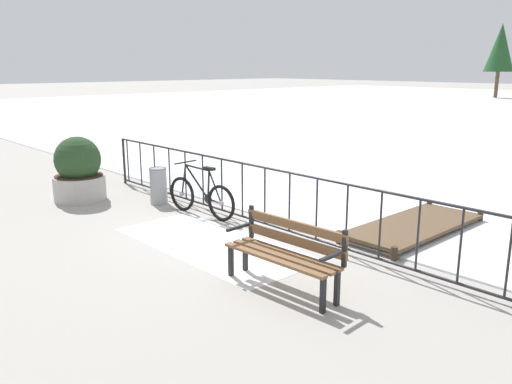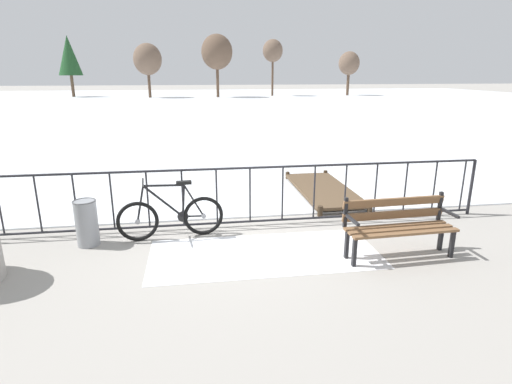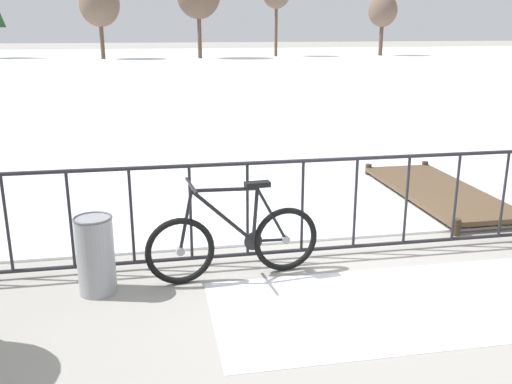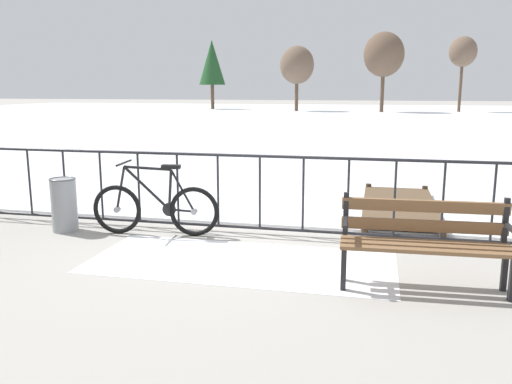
% 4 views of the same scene
% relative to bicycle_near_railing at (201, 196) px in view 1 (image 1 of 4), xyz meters
% --- Properties ---
extents(ground_plane, '(160.00, 160.00, 0.00)m').
position_rel_bicycle_near_railing_xyz_m(ground_plane, '(1.05, 0.35, -0.37)').
color(ground_plane, '#9E9991').
extents(snow_patch, '(3.41, 1.50, 0.01)m').
position_rel_bicycle_near_railing_xyz_m(snow_patch, '(1.39, -0.85, -0.36)').
color(snow_patch, white).
rests_on(snow_patch, ground).
extents(railing_fence, '(9.06, 0.06, 1.07)m').
position_rel_bicycle_near_railing_xyz_m(railing_fence, '(1.05, 0.35, 0.19)').
color(railing_fence, '#232328').
rests_on(railing_fence, ground).
extents(bicycle_near_railing, '(1.71, 0.52, 0.97)m').
position_rel_bicycle_near_railing_xyz_m(bicycle_near_railing, '(0.00, 0.00, 0.00)').
color(bicycle_near_railing, black).
rests_on(bicycle_near_railing, ground).
extents(park_bench, '(1.62, 0.55, 0.89)m').
position_rel_bicycle_near_railing_xyz_m(park_bench, '(3.30, -1.17, 0.14)').
color(park_bench, brown).
rests_on(park_bench, ground).
extents(planter_with_shrub, '(1.05, 1.05, 1.32)m').
position_rel_bicycle_near_railing_xyz_m(planter_with_shrub, '(-2.65, -1.13, 0.24)').
color(planter_with_shrub, '#ADA8A0').
rests_on(planter_with_shrub, ground).
extents(trash_bin, '(0.35, 0.35, 0.73)m').
position_rel_bicycle_near_railing_xyz_m(trash_bin, '(-1.29, -0.10, 0.00)').
color(trash_bin, gray).
rests_on(trash_bin, ground).
extents(wooden_dock, '(1.10, 2.84, 0.20)m').
position_rel_bicycle_near_railing_xyz_m(wooden_dock, '(3.21, 2.02, -0.25)').
color(wooden_dock, brown).
rests_on(wooden_dock, ground).
extents(tree_east_mid, '(2.41, 2.41, 6.23)m').
position_rel_bicycle_near_railing_xyz_m(tree_east_mid, '(-12.09, 41.01, 3.83)').
color(tree_east_mid, brown).
rests_on(tree_east_mid, ground).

